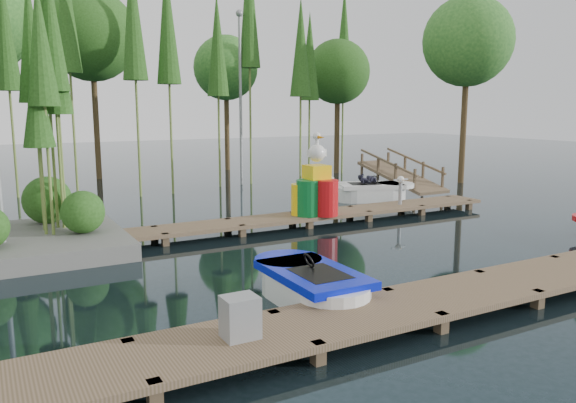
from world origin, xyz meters
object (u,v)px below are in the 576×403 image
boat_blue (312,287)px  utility_cabinet (240,317)px  drum_cluster (319,191)px  yellow_barrel (301,199)px

boat_blue → utility_cabinet: size_ratio=4.88×
boat_blue → drum_cluster: drum_cluster is taller
utility_cabinet → drum_cluster: bearing=51.4°
yellow_barrel → utility_cabinet: bearing=-125.6°
utility_cabinet → yellow_barrel: bearing=54.4°
boat_blue → drum_cluster: size_ratio=1.19×
yellow_barrel → drum_cluster: bearing=-19.3°
utility_cabinet → yellow_barrel: size_ratio=0.64×
boat_blue → utility_cabinet: utility_cabinet is taller
yellow_barrel → drum_cluster: drum_cluster is taller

